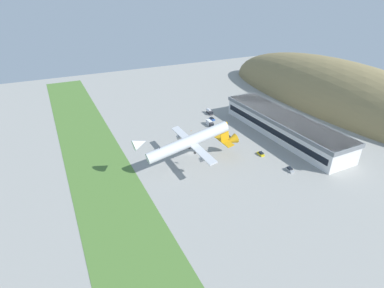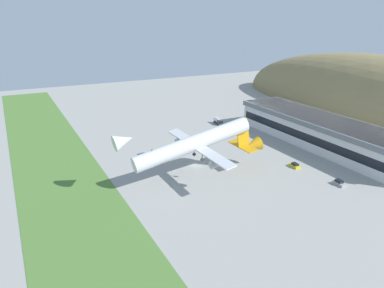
% 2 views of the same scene
% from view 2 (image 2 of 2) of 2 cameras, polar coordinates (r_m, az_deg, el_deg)
% --- Properties ---
extents(ground_plane, '(363.38, 363.38, 0.00)m').
position_cam_2_polar(ground_plane, '(132.28, 0.55, -3.32)').
color(ground_plane, gray).
extents(grass_strip_foreground, '(327.04, 27.93, 0.08)m').
position_cam_2_polar(grass_strip_foreground, '(120.20, -18.62, -6.78)').
color(grass_strip_foreground, '#4C7533').
rests_on(grass_strip_foreground, ground_plane).
extents(hill_backdrop, '(214.14, 59.89, 61.80)m').
position_cam_2_polar(hill_backdrop, '(225.91, 26.45, 4.18)').
color(hill_backdrop, olive).
rests_on(hill_backdrop, ground_plane).
extents(terminal_building, '(83.20, 20.08, 11.38)m').
position_cam_2_polar(terminal_building, '(159.48, 19.20, 2.00)').
color(terminal_building, silver).
rests_on(terminal_building, ground_plane).
extents(cargo_airplane, '(39.58, 51.88, 14.78)m').
position_cam_2_polar(cargo_airplane, '(118.17, 0.56, 0.01)').
color(cargo_airplane, silver).
extents(service_car_0, '(4.53, 2.10, 1.44)m').
position_cam_2_polar(service_car_0, '(173.15, 4.60, 2.31)').
color(service_car_0, '#264C99').
rests_on(service_car_0, ground_plane).
extents(service_car_1, '(4.45, 2.27, 1.68)m').
position_cam_2_polar(service_car_1, '(126.17, 21.55, -5.56)').
color(service_car_1, '#999EA3').
rests_on(service_car_1, ground_plane).
extents(service_car_2, '(4.45, 2.30, 1.57)m').
position_cam_2_polar(service_car_2, '(135.61, 15.38, -3.17)').
color(service_car_2, gold).
rests_on(service_car_2, ground_plane).
extents(service_car_3, '(4.00, 2.03, 1.44)m').
position_cam_2_polar(service_car_3, '(149.57, 8.37, -0.58)').
color(service_car_3, '#333338').
rests_on(service_car_3, ground_plane).
extents(fuel_truck, '(6.30, 2.50, 3.08)m').
position_cam_2_polar(fuel_truck, '(182.45, 3.99, 3.48)').
color(fuel_truck, '#333338').
rests_on(fuel_truck, ground_plane).
extents(box_truck, '(6.75, 2.75, 2.86)m').
position_cam_2_polar(box_truck, '(164.69, 4.24, 1.71)').
color(box_truck, '#333338').
rests_on(box_truck, ground_plane).
extents(traffic_cone_0, '(0.52, 0.52, 0.58)m').
position_cam_2_polar(traffic_cone_0, '(156.73, 0.37, 0.43)').
color(traffic_cone_0, orange).
rests_on(traffic_cone_0, ground_plane).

